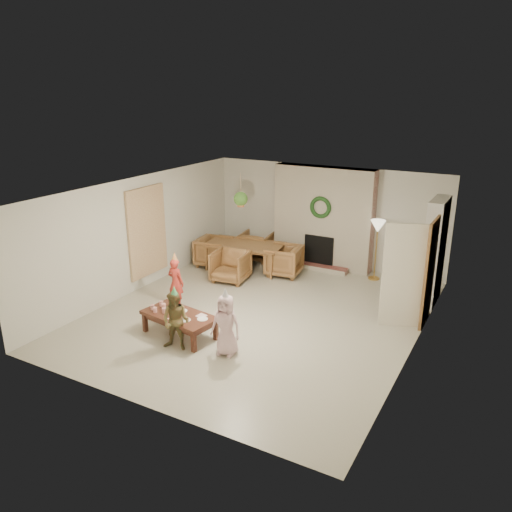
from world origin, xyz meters
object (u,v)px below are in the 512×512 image
Objects in this scene: dining_chair_far at (256,246)px; dining_chair_left at (214,252)px; dining_table at (244,257)px; dining_chair_right at (284,260)px; coffee_table_top at (179,316)px; child_pink at (226,325)px; child_plaid at (176,321)px; dining_chair_near at (230,266)px; child_red at (176,283)px.

dining_chair_far and dining_chair_left have the same top height.
dining_chair_far is at bearing 90.00° from dining_table.
dining_chair_right reaches higher than dining_table.
child_pink reaches higher than coffee_table_top.
child_plaid is (1.81, -3.91, 0.16)m from dining_chair_left.
dining_chair_near is at bearing 94.90° from child_plaid.
coffee_table_top is at bearing 165.99° from child_pink.
coffee_table_top is 1.11m from child_pink.
dining_chair_near is 2.85m from coffee_table_top.
child_plaid is at bearing -82.12° from dining_chair_near.
coffee_table_top is (-0.28, -3.73, 0.03)m from dining_chair_right.
coffee_table_top is (1.55, -3.49, 0.03)m from dining_chair_left.
dining_chair_near reaches higher than coffee_table_top.
dining_chair_near is (0.11, -0.82, 0.03)m from dining_table.
child_plaid is at bearing 95.27° from dining_chair_far.
dining_chair_left is at bearing -72.23° from child_red.
child_pink is at bearing 4.20° from dining_chair_right.
dining_table is 1.75× the size of child_pink.
child_plaid reaches higher than dining_chair_near.
child_red is (-1.14, -2.71, 0.15)m from dining_chair_right.
child_red is at bearing 116.92° from child_plaid.
dining_chair_left is (-0.71, -0.93, 0.00)m from dining_chair_far.
dining_chair_far reaches higher than dining_table.
dining_chair_left is at bearing 45.00° from dining_chair_far.
dining_chair_right is at bearing 38.66° from dining_chair_near.
dining_table is at bearing -90.00° from dining_chair_left.
coffee_table_top is 1.34× the size of child_red.
dining_chair_right is (0.91, 0.95, 0.00)m from dining_chair_near.
dining_chair_near is 1.17m from dining_chair_left.
dining_chair_right is (1.02, 0.14, 0.03)m from dining_table.
dining_chair_near is 0.78× the size of child_red.
dining_chair_left is 3.82m from coffee_table_top.
child_red reaches higher than dining_chair_far.
child_plaid is (1.10, -4.84, 0.16)m from dining_chair_far.
child_red is at bearing 138.52° from coffee_table_top.
dining_chair_left reaches higher than coffee_table_top.
dining_chair_far is 4.96m from child_pink.
dining_chair_left is at bearing 120.05° from child_pink.
dining_table reaches higher than coffee_table_top.
dining_chair_far and dining_chair_right have the same top height.
dining_chair_near is 0.58× the size of coffee_table_top.
coffee_table_top is 1.34m from child_red.
child_pink is at bearing 150.69° from child_red.
dining_chair_near is at bearing -90.00° from dining_table.
dining_chair_left is 4.31m from child_plaid.
dining_chair_right is at bearing 95.80° from child_pink.
child_plaid is (0.88, -3.20, 0.16)m from dining_chair_near.
coffee_table_top is at bearing 110.60° from child_plaid.
dining_chair_far is 4.49m from coffee_table_top.
dining_table is 2.34× the size of dining_chair_left.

